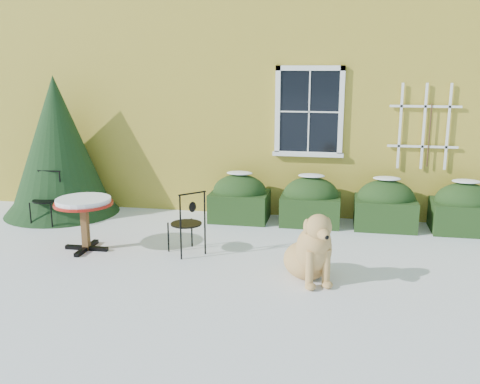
% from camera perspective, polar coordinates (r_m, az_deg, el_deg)
% --- Properties ---
extents(ground, '(80.00, 80.00, 0.00)m').
position_cam_1_polar(ground, '(7.51, -1.43, -8.44)').
color(ground, white).
rests_on(ground, ground).
extents(house, '(12.40, 8.40, 6.40)m').
position_cam_1_polar(house, '(13.90, 4.76, 15.04)').
color(house, gold).
rests_on(house, ground).
extents(hedge_row, '(4.95, 0.80, 0.91)m').
position_cam_1_polar(hedge_row, '(9.66, 11.40, -1.22)').
color(hedge_row, black).
rests_on(hedge_row, ground).
extents(evergreen_shrub, '(2.16, 2.16, 2.62)m').
position_cam_1_polar(evergreen_shrub, '(10.75, -18.75, 3.34)').
color(evergreen_shrub, black).
rests_on(evergreen_shrub, ground).
extents(bistro_table, '(0.89, 0.89, 0.82)m').
position_cam_1_polar(bistro_table, '(8.47, -16.32, -1.56)').
color(bistro_table, black).
rests_on(bistro_table, ground).
extents(patio_chair_near, '(0.61, 0.61, 0.98)m').
position_cam_1_polar(patio_chair_near, '(8.06, -5.61, -3.25)').
color(patio_chair_near, black).
rests_on(patio_chair_near, ground).
extents(patio_chair_far, '(0.46, 0.46, 0.96)m').
position_cam_1_polar(patio_chair_far, '(10.15, -19.93, -0.63)').
color(patio_chair_far, black).
rests_on(patio_chair_far, ground).
extents(dog, '(0.86, 1.09, 0.99)m').
position_cam_1_polar(dog, '(7.12, 7.64, -6.35)').
color(dog, tan).
rests_on(dog, ground).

